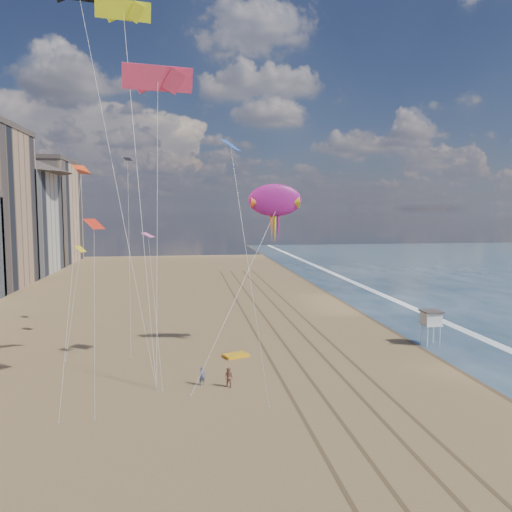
# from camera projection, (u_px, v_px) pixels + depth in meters

# --- Properties ---
(ground) EXTENTS (260.00, 260.00, 0.00)m
(ground) POSITION_uv_depth(u_px,v_px,m) (369.00, 493.00, 24.93)
(ground) COLOR brown
(ground) RESTS_ON ground
(wet_sand) EXTENTS (260.00, 260.00, 0.00)m
(wet_sand) POSITION_uv_depth(u_px,v_px,m) (396.00, 314.00, 67.02)
(wet_sand) COLOR #42301E
(wet_sand) RESTS_ON ground
(foam) EXTENTS (260.00, 260.00, 0.00)m
(foam) POSITION_uv_depth(u_px,v_px,m) (425.00, 314.00, 67.61)
(foam) COLOR white
(foam) RESTS_ON ground
(tracks) EXTENTS (7.68, 120.00, 0.01)m
(tracks) POSITION_uv_depth(u_px,v_px,m) (292.00, 338.00, 54.86)
(tracks) COLOR brown
(tracks) RESTS_ON ground
(lifeguard_stand) EXTENTS (2.02, 2.02, 3.65)m
(lifeguard_stand) POSITION_uv_depth(u_px,v_px,m) (431.00, 319.00, 51.72)
(lifeguard_stand) COLOR white
(lifeguard_stand) RESTS_ON ground
(grounded_kite) EXTENTS (2.65, 2.16, 0.26)m
(grounded_kite) POSITION_uv_depth(u_px,v_px,m) (236.00, 355.00, 47.87)
(grounded_kite) COLOR #F1A414
(grounded_kite) RESTS_ON ground
(show_kite) EXTENTS (6.69, 6.16, 19.77)m
(show_kite) POSITION_uv_depth(u_px,v_px,m) (275.00, 201.00, 48.62)
(show_kite) COLOR #961773
(show_kite) RESTS_ON ground
(kite_flyer_a) EXTENTS (0.63, 0.50, 1.52)m
(kite_flyer_a) POSITION_uv_depth(u_px,v_px,m) (202.00, 376.00, 40.07)
(kite_flyer_a) COLOR slate
(kite_flyer_a) RESTS_ON ground
(kite_flyer_b) EXTENTS (0.99, 0.96, 1.61)m
(kite_flyer_b) POSITION_uv_depth(u_px,v_px,m) (229.00, 378.00, 39.56)
(kite_flyer_b) COLOR #8E5948
(kite_flyer_b) RESTS_ON ground
(parafoils) EXTENTS (13.62, 9.75, 11.88)m
(parafoils) POSITION_uv_depth(u_px,v_px,m) (110.00, 16.00, 43.37)
(parafoils) COLOR black
(parafoils) RESTS_ON ground
(small_kites) EXTENTS (16.92, 19.79, 10.53)m
(small_kites) POSITION_uv_depth(u_px,v_px,m) (135.00, 189.00, 44.42)
(small_kites) COLOR red
(small_kites) RESTS_ON ground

